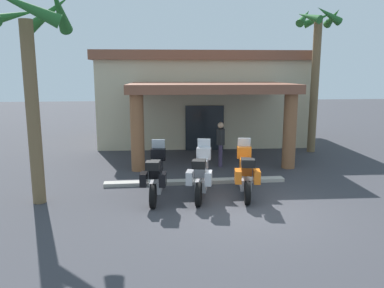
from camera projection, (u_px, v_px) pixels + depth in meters
name	position (u px, v px, depth m)	size (l,w,h in m)	color
ground_plane	(246.00, 208.00, 10.21)	(80.00, 80.00, 0.00)	#38383D
motel_building	(199.00, 96.00, 20.74)	(10.74, 11.44, 4.63)	beige
motorcycle_black	(156.00, 175.00, 10.88)	(0.78, 2.21, 1.61)	black
motorcycle_silver	(201.00, 174.00, 11.03)	(0.95, 2.18, 1.61)	black
motorcycle_orange	(246.00, 173.00, 11.17)	(0.85, 2.20, 1.61)	black
pedestrian	(221.00, 141.00, 14.62)	(0.32, 0.53, 1.74)	#3F334C
palm_tree_near_portico	(316.00, 52.00, 16.73)	(1.93, 1.97, 6.55)	brown
palm_tree_roadside	(29.00, 49.00, 9.93)	(2.57, 2.60, 5.92)	brown
curb_strip	(196.00, 182.00, 12.52)	(5.97, 0.36, 0.12)	#ADA89E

